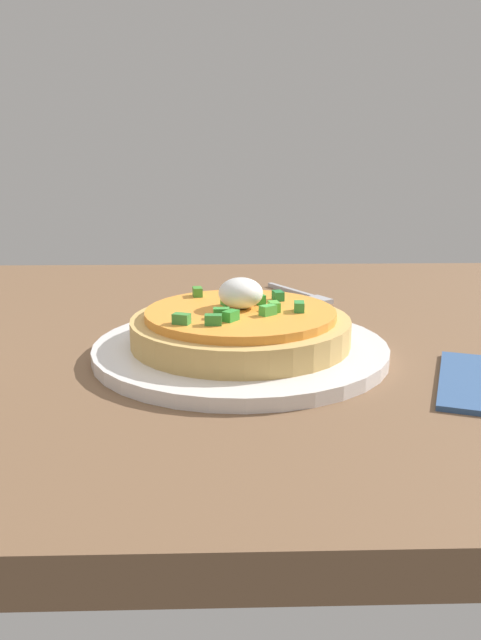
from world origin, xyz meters
TOP-DOWN VIEW (x-y plane):
  - dining_table at (0.00, 0.00)cm, footprint 90.44×70.81cm
  - plate at (2.19, -8.42)cm, footprint 24.51×24.51cm
  - pizza at (2.19, -8.41)cm, footprint 18.19×18.19cm
  - fork at (10.18, 13.48)cm, footprint 6.77×10.21cm

SIDE VIEW (x-z plane):
  - dining_table at x=0.00cm, z-range 0.00..2.83cm
  - fork at x=10.18cm, z-range 2.83..3.33cm
  - plate at x=2.19cm, z-range 2.83..3.93cm
  - pizza at x=2.19cm, z-range 2.71..8.16cm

